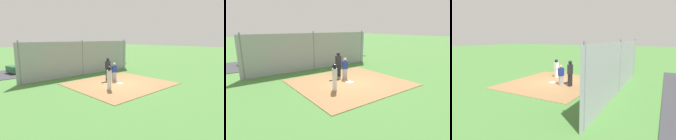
{
  "view_description": "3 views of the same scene",
  "coord_description": "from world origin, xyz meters",
  "views": [
    {
      "loc": [
        9.98,
        9.91,
        3.53
      ],
      "look_at": [
        0.15,
        -0.72,
        1.02
      ],
      "focal_mm": 29.75,
      "sensor_mm": 36.0,
      "label": 1
    },
    {
      "loc": [
        7.36,
        8.89,
        3.71
      ],
      "look_at": [
        0.38,
        -0.83,
        0.78
      ],
      "focal_mm": 28.31,
      "sensor_mm": 36.0,
      "label": 2
    },
    {
      "loc": [
        -11.54,
        -7.5,
        3.45
      ],
      "look_at": [
        0.82,
        -0.58,
        0.94
      ],
      "focal_mm": 29.19,
      "sensor_mm": 36.0,
      "label": 3
    }
  ],
  "objects": [
    {
      "name": "runner",
      "position": [
        1.71,
        0.68,
        0.93
      ],
      "size": [
        0.4,
        0.46,
        1.6
      ],
      "rotation": [
        0.0,
        0.0,
        2.69
      ],
      "color": "silver",
      "rests_on": "dirt_infield"
    },
    {
      "name": "backstop_fence",
      "position": [
        0.0,
        -5.05,
        1.6
      ],
      "size": [
        12.0,
        0.1,
        3.35
      ],
      "color": "#93999E",
      "rests_on": "ground_plane"
    },
    {
      "name": "baseball_bat",
      "position": [
        0.61,
        -0.99,
        0.06
      ],
      "size": [
        0.77,
        0.09,
        0.06
      ],
      "primitive_type": "cylinder",
      "rotation": [
        0.0,
        1.57,
        3.1
      ],
      "color": "black",
      "rests_on": "dirt_infield"
    },
    {
      "name": "catcher",
      "position": [
        -0.37,
        -1.0,
        0.8
      ],
      "size": [
        0.45,
        0.38,
        1.5
      ],
      "rotation": [
        0.0,
        0.0,
        1.19
      ],
      "color": "#9E9EA3",
      "rests_on": "dirt_infield"
    },
    {
      "name": "umpire",
      "position": [
        -0.27,
        -1.69,
        1.02
      ],
      "size": [
        0.39,
        0.28,
        1.85
      ],
      "rotation": [
        0.0,
        0.0,
        1.53
      ],
      "color": "black",
      "rests_on": "dirt_infield"
    },
    {
      "name": "dirt_infield",
      "position": [
        0.0,
        0.0,
        0.01
      ],
      "size": [
        7.2,
        6.4,
        0.03
      ],
      "primitive_type": "cube",
      "color": "olive",
      "rests_on": "ground_plane"
    },
    {
      "name": "home_plate",
      "position": [
        0.0,
        0.0,
        0.04
      ],
      "size": [
        0.46,
        0.46,
        0.02
      ],
      "primitive_type": "cube",
      "rotation": [
        0.0,
        0.0,
        0.06
      ],
      "color": "white",
      "rests_on": "dirt_infield"
    },
    {
      "name": "baseball",
      "position": [
        0.13,
        -0.3,
        0.07
      ],
      "size": [
        0.07,
        0.07,
        0.07
      ],
      "primitive_type": "sphere",
      "color": "white",
      "rests_on": "dirt_infield"
    },
    {
      "name": "ground_plane",
      "position": [
        0.0,
        0.0,
        0.0
      ],
      "size": [
        140.0,
        140.0,
        0.0
      ],
      "primitive_type": "plane",
      "color": "#477A38"
    }
  ]
}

